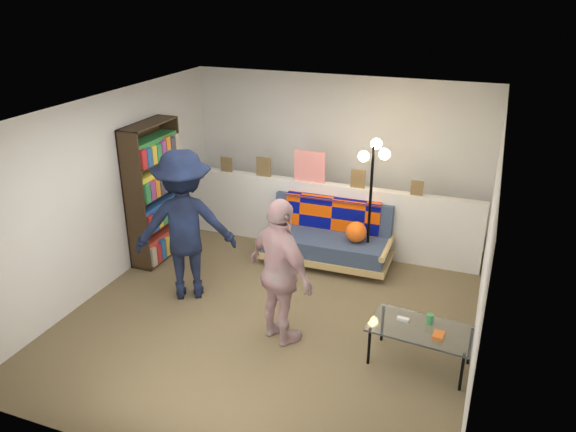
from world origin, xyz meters
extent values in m
plane|color=brown|center=(0.00, 0.00, 0.00)|extent=(5.00, 5.00, 0.00)
cube|color=silver|center=(0.00, 2.50, 1.20)|extent=(4.50, 0.10, 2.40)
cube|color=silver|center=(-2.25, 0.00, 1.20)|extent=(0.10, 5.00, 2.40)
cube|color=silver|center=(2.25, 0.00, 1.20)|extent=(0.10, 5.00, 2.40)
cube|color=white|center=(0.00, 0.00, 2.40)|extent=(4.50, 5.00, 0.10)
cube|color=silver|center=(0.00, 1.80, 0.50)|extent=(4.45, 0.15, 1.00)
cube|color=brown|center=(-1.50, 1.78, 1.11)|extent=(0.18, 0.02, 0.22)
cube|color=brown|center=(-0.90, 1.78, 1.14)|extent=(0.22, 0.02, 0.28)
cube|color=white|center=(-0.20, 1.78, 1.23)|extent=(0.45, 0.02, 0.45)
cube|color=brown|center=(0.50, 1.78, 1.13)|extent=(0.20, 0.02, 0.26)
cube|color=brown|center=(1.30, 1.78, 1.10)|extent=(0.16, 0.02, 0.20)
cube|color=tan|center=(0.20, 1.36, 0.14)|extent=(1.78, 0.81, 0.09)
cube|color=#33425C|center=(0.20, 1.31, 0.30)|extent=(1.68, 0.67, 0.22)
cube|color=#33425C|center=(0.20, 1.66, 0.58)|extent=(1.68, 0.24, 0.53)
cylinder|color=tan|center=(-0.64, 1.35, 0.37)|extent=(0.09, 0.79, 0.08)
cylinder|color=tan|center=(1.04, 1.37, 0.37)|extent=(0.09, 0.79, 0.08)
cube|color=#050E74|center=(0.20, 1.59, 0.58)|extent=(1.35, 0.11, 0.48)
cube|color=#050E74|center=(0.20, 1.71, 0.84)|extent=(1.35, 0.25, 0.03)
sphere|color=#FD5B16|center=(0.62, 1.32, 0.55)|extent=(0.28, 0.28, 0.28)
cube|color=black|center=(-2.23, 0.74, 0.96)|extent=(0.02, 0.96, 1.92)
cube|color=black|center=(-2.08, 0.27, 0.96)|extent=(0.32, 0.02, 1.92)
cube|color=black|center=(-2.08, 1.20, 0.96)|extent=(0.32, 0.02, 1.92)
cube|color=black|center=(-2.08, 0.74, 1.91)|extent=(0.32, 0.96, 0.02)
cube|color=black|center=(-2.08, 0.74, 0.02)|extent=(0.32, 0.96, 0.04)
cube|color=black|center=(-2.08, 0.74, 0.51)|extent=(0.32, 0.92, 0.02)
cube|color=black|center=(-2.08, 0.74, 0.96)|extent=(0.32, 0.92, 0.02)
cube|color=black|center=(-2.08, 0.74, 1.41)|extent=(0.32, 0.92, 0.02)
cube|color=red|center=(-2.06, 0.74, 0.21)|extent=(0.23, 0.90, 0.32)
cube|color=#2553A3|center=(-2.06, 0.74, 0.68)|extent=(0.23, 0.90, 0.30)
cube|color=yellow|center=(-2.06, 0.74, 1.13)|extent=(0.23, 0.90, 0.32)
cube|color=#2F813A|center=(-2.06, 0.74, 1.58)|extent=(0.23, 0.90, 0.30)
cylinder|color=black|center=(1.27, -0.62, 0.20)|extent=(0.03, 0.03, 0.41)
cylinder|color=black|center=(2.18, -0.71, 0.20)|extent=(0.03, 0.03, 0.41)
cylinder|color=black|center=(1.31, -0.18, 0.20)|extent=(0.03, 0.03, 0.41)
cylinder|color=black|center=(2.23, -0.26, 0.20)|extent=(0.03, 0.03, 0.41)
cube|color=silver|center=(1.75, -0.44, 0.42)|extent=(1.07, 0.66, 0.02)
cube|color=silver|center=(1.55, -0.37, 0.44)|extent=(0.13, 0.06, 0.03)
cube|color=orange|center=(1.92, -0.54, 0.45)|extent=(0.12, 0.15, 0.04)
cylinder|color=#3F9752|center=(1.81, -0.33, 0.48)|extent=(0.08, 0.08, 0.10)
cylinder|color=black|center=(0.78, 1.35, 0.02)|extent=(0.27, 0.27, 0.03)
cylinder|color=black|center=(0.78, 1.35, 0.86)|extent=(0.04, 0.04, 1.73)
sphere|color=#FFC672|center=(0.65, 1.39, 1.58)|extent=(0.14, 0.14, 0.14)
sphere|color=#FFC672|center=(0.92, 1.34, 1.65)|extent=(0.14, 0.14, 0.14)
sphere|color=#FFC672|center=(0.78, 1.48, 1.73)|extent=(0.14, 0.14, 0.14)
imported|color=black|center=(-1.15, -0.05, 0.93)|extent=(1.39, 1.18, 1.86)
imported|color=pink|center=(0.28, -0.54, 0.82)|extent=(1.03, 0.83, 1.63)
camera|label=1|loc=(2.17, -5.33, 3.64)|focal=35.00mm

